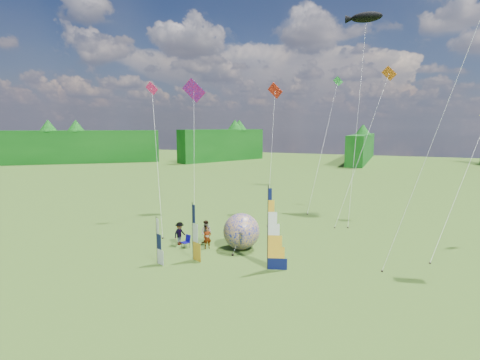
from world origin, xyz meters
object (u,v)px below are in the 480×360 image
at_px(spectator_c, 180,233).
at_px(spectator_d, 234,230).
at_px(bol_inflatable, 241,231).
at_px(spectator_b, 206,232).
at_px(camp_chair, 185,242).
at_px(side_banner_left, 193,232).
at_px(spectator_a, 207,238).
at_px(feather_banner_main, 268,229).
at_px(side_banner_far, 157,241).
at_px(kite_whale, 358,104).

height_order(spectator_c, spectator_d, spectator_c).
xyz_separation_m(bol_inflatable, spectator_b, (-3.01, 0.04, -0.43)).
bearing_deg(camp_chair, bol_inflatable, 43.42).
height_order(spectator_d, camp_chair, spectator_d).
bearing_deg(spectator_d, camp_chair, 73.66).
relative_size(side_banner_left, spectator_a, 2.36).
bearing_deg(spectator_d, bol_inflatable, 147.77).
relative_size(bol_inflatable, camp_chair, 2.75).
relative_size(bol_inflatable, spectator_d, 1.68).
xyz_separation_m(feather_banner_main, camp_chair, (-7.18, 1.73, -2.18)).
distance_m(side_banner_far, spectator_d, 7.47).
xyz_separation_m(side_banner_far, spectator_c, (-0.76, 4.09, -0.66)).
bearing_deg(bol_inflatable, kite_whale, 65.68).
xyz_separation_m(side_banner_left, bol_inflatable, (2.24, 3.40, -0.59)).
xyz_separation_m(side_banner_left, camp_chair, (-1.79, 1.96, -1.46)).
distance_m(feather_banner_main, side_banner_left, 5.44).
xyz_separation_m(side_banner_left, spectator_d, (0.78, 5.34, -1.14)).
xyz_separation_m(feather_banner_main, side_banner_far, (-7.23, -1.83, -1.11)).
bearing_deg(spectator_a, camp_chair, 159.61).
xyz_separation_m(side_banner_far, spectator_d, (2.63, 6.95, -0.75)).
bearing_deg(spectator_c, spectator_a, -78.95).
bearing_deg(spectator_c, kite_whale, -25.49).
distance_m(side_banner_left, spectator_c, 3.75).
bearing_deg(spectator_a, side_banner_far, -150.69).
bearing_deg(camp_chair, kite_whale, 80.33).
xyz_separation_m(feather_banner_main, spectator_d, (-4.60, 5.11, -1.86)).
distance_m(side_banner_far, spectator_b, 5.19).
relative_size(side_banner_far, kite_whale, 0.14).
relative_size(side_banner_far, spectator_a, 1.88).
xyz_separation_m(camp_chair, kite_whale, (10.69, 16.17, 10.98)).
distance_m(side_banner_far, camp_chair, 3.72).
height_order(spectator_a, spectator_d, spectator_a).
distance_m(spectator_b, camp_chair, 1.85).
xyz_separation_m(spectator_b, spectator_c, (-1.84, -0.96, -0.04)).
relative_size(spectator_c, spectator_d, 1.11).
bearing_deg(feather_banner_main, side_banner_far, 176.34).
bearing_deg(spectator_b, spectator_c, -147.24).
height_order(bol_inflatable, spectator_b, bol_inflatable).
relative_size(side_banner_far, bol_inflatable, 1.14).
distance_m(spectator_d, camp_chair, 4.26).
bearing_deg(kite_whale, spectator_c, -122.45).
distance_m(feather_banner_main, side_banner_far, 7.54).
bearing_deg(spectator_d, spectator_a, 92.22).
bearing_deg(camp_chair, feather_banner_main, 10.22).
bearing_deg(feather_banner_main, camp_chair, 148.54).
relative_size(feather_banner_main, side_banner_left, 1.36).
height_order(side_banner_far, spectator_c, side_banner_far).
distance_m(side_banner_left, spectator_d, 5.51).
xyz_separation_m(bol_inflatable, spectator_a, (-2.42, -0.91, -0.54)).
height_order(spectator_c, camp_chair, spectator_c).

